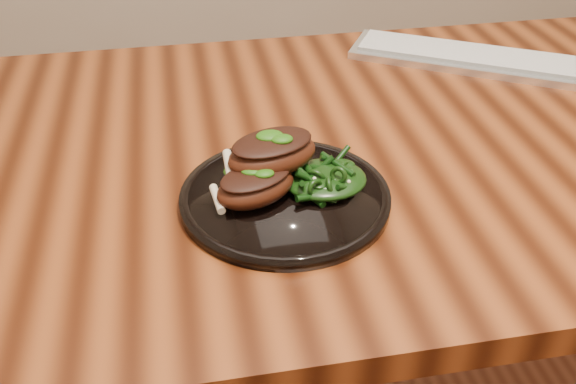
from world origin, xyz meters
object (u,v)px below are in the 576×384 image
(lamb_chop_front, at_px, (255,185))
(greens_heap, at_px, (325,175))
(plate, at_px, (285,197))
(desk, at_px, (400,178))
(keyboard, at_px, (464,57))

(lamb_chop_front, relative_size, greens_heap, 1.16)
(lamb_chop_front, xyz_separation_m, greens_heap, (0.09, 0.01, -0.01))
(greens_heap, bearing_deg, plate, -174.81)
(desk, xyz_separation_m, keyboard, (0.19, 0.23, 0.09))
(lamb_chop_front, height_order, greens_heap, lamb_chop_front)
(lamb_chop_front, relative_size, keyboard, 0.30)
(plate, relative_size, keyboard, 0.64)
(desk, bearing_deg, plate, -145.48)
(greens_heap, distance_m, keyboard, 0.50)
(desk, distance_m, keyboard, 0.31)
(lamb_chop_front, xyz_separation_m, keyboard, (0.43, 0.38, -0.03))
(desk, bearing_deg, lamb_chop_front, -148.22)
(plate, relative_size, greens_heap, 2.49)
(plate, bearing_deg, lamb_chop_front, -166.10)
(desk, xyz_separation_m, lamb_chop_front, (-0.24, -0.15, 0.12))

